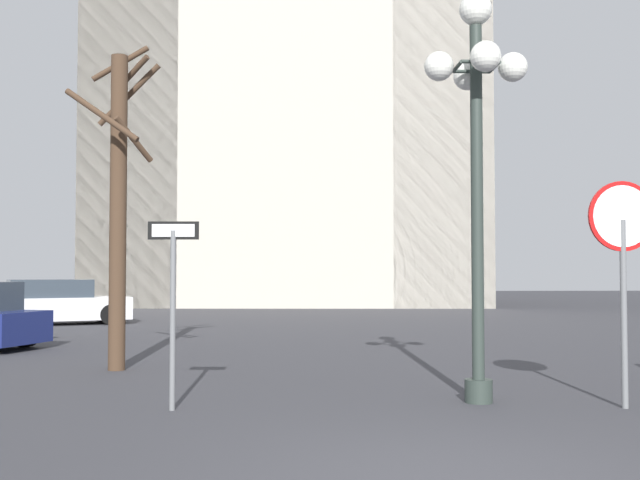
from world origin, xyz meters
The scene contains 6 objects.
cathedral centered at (-1.22, 33.87, 12.15)m, with size 19.92×13.29×38.25m.
stop_sign centered at (2.84, 3.23, 2.02)m, with size 0.88×0.09×2.83m.
one_way_arrow_sign centered at (-2.76, 3.32, 1.44)m, with size 0.63×0.07×2.32m.
street_lamp centered at (1.13, 3.72, 3.68)m, with size 1.37×1.37×5.38m.
bare_tree centered at (-4.29, 7.24, 2.97)m, with size 1.45×1.48×5.82m.
parked_car_near_white centered at (-8.77, 18.79, 0.68)m, with size 4.76×3.37×1.44m.
Camera 1 is at (-1.36, -6.25, 1.70)m, focal length 43.35 mm.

